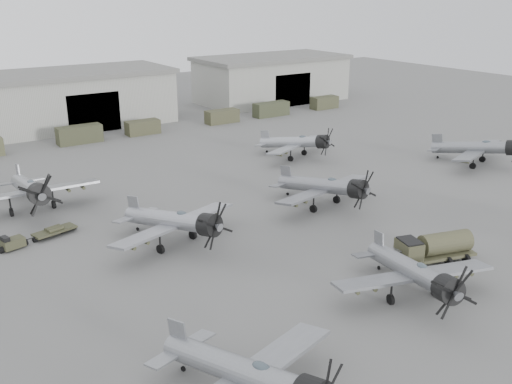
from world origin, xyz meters
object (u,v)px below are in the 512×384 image
at_px(aircraft_near_0, 252,376).
at_px(aircraft_mid_1, 177,221).
at_px(fuel_tanker, 435,246).
at_px(aircraft_far_1, 299,142).
at_px(tug_trailer, 29,238).
at_px(aircraft_mid_3, 481,148).
at_px(aircraft_near_1, 416,273).
at_px(aircraft_far_0, 31,189).
at_px(aircraft_mid_2, 327,187).

xyz_separation_m(aircraft_near_0, aircraft_mid_1, (6.01, 20.38, 0.05)).
bearing_deg(fuel_tanker, aircraft_mid_1, 152.90).
bearing_deg(aircraft_far_1, tug_trailer, 171.14).
bearing_deg(aircraft_mid_3, aircraft_near_1, -169.11).
bearing_deg(tug_trailer, aircraft_far_0, 60.16).
height_order(aircraft_mid_1, aircraft_far_0, aircraft_far_0).
distance_m(aircraft_near_0, aircraft_mid_3, 52.18).
height_order(aircraft_far_0, fuel_tanker, aircraft_far_0).
height_order(aircraft_near_1, aircraft_mid_2, aircraft_mid_2).
height_order(aircraft_mid_3, tug_trailer, aircraft_mid_3).
bearing_deg(aircraft_near_1, tug_trailer, 145.34).
height_order(aircraft_near_0, aircraft_far_0, aircraft_far_0).
distance_m(aircraft_mid_1, fuel_tanker, 21.01).
relative_size(aircraft_mid_1, aircraft_mid_3, 1.02).
bearing_deg(aircraft_far_1, aircraft_mid_1, -169.78).
distance_m(aircraft_far_0, aircraft_far_1, 33.40).
bearing_deg(aircraft_near_0, aircraft_mid_3, 7.94).
bearing_deg(aircraft_far_0, fuel_tanker, -49.28).
bearing_deg(aircraft_near_1, aircraft_mid_3, 45.90).
distance_m(aircraft_near_0, fuel_tanker, 22.37).
bearing_deg(fuel_tanker, aircraft_mid_3, 44.75).
height_order(aircraft_mid_2, aircraft_mid_3, aircraft_mid_2).
bearing_deg(aircraft_mid_1, tug_trailer, 126.73).
xyz_separation_m(aircraft_near_0, tug_trailer, (-4.34, 27.96, -1.73)).
bearing_deg(aircraft_far_1, aircraft_mid_3, -64.01).
height_order(aircraft_near_1, aircraft_far_0, aircraft_far_0).
xyz_separation_m(aircraft_mid_3, fuel_tanker, (-26.31, -14.77, -0.82)).
bearing_deg(fuel_tanker, tug_trailer, 155.30).
relative_size(aircraft_near_0, aircraft_mid_2, 0.99).
bearing_deg(tug_trailer, aircraft_near_1, -65.20).
bearing_deg(aircraft_mid_2, aircraft_near_1, -122.35).
relative_size(aircraft_mid_1, aircraft_far_0, 0.95).
distance_m(aircraft_near_1, aircraft_mid_3, 36.88).
distance_m(aircraft_near_1, aircraft_far_1, 36.57).
bearing_deg(aircraft_mid_1, aircraft_far_0, 101.65).
xyz_separation_m(aircraft_near_1, aircraft_far_1, (15.60, 33.08, -0.04)).
bearing_deg(aircraft_far_1, aircraft_far_0, 159.46).
distance_m(aircraft_near_0, aircraft_mid_1, 21.24).
bearing_deg(aircraft_mid_2, tug_trailer, 153.19).
bearing_deg(aircraft_near_1, aircraft_far_1, 81.50).
bearing_deg(aircraft_near_1, fuel_tanker, 45.21).
relative_size(aircraft_near_0, fuel_tanker, 1.82).
distance_m(aircraft_near_0, aircraft_mid_2, 30.24).
bearing_deg(fuel_tanker, aircraft_far_1, 87.45).
bearing_deg(aircraft_mid_1, fuel_tanker, -59.60).
relative_size(aircraft_far_1, tug_trailer, 1.71).
relative_size(aircraft_near_1, tug_trailer, 1.76).
bearing_deg(aircraft_mid_2, aircraft_far_0, 137.67).
relative_size(aircraft_mid_3, aircraft_far_0, 0.93).
distance_m(aircraft_near_0, tug_trailer, 28.35).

